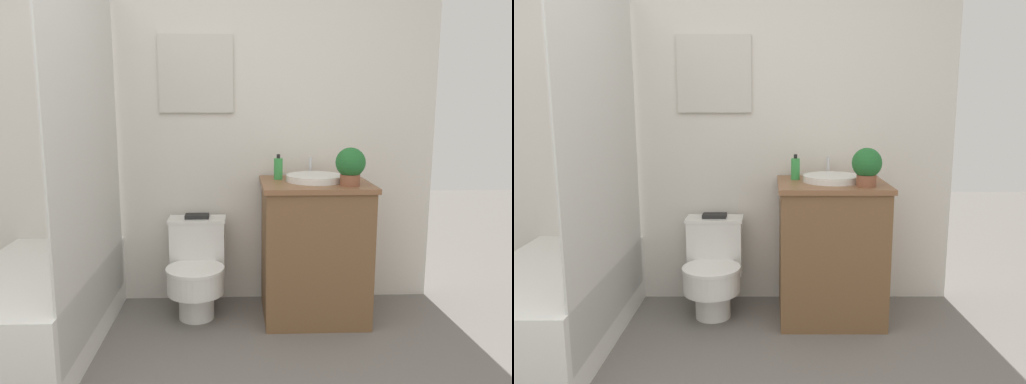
{
  "view_description": "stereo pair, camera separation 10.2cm",
  "coord_description": "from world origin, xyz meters",
  "views": [
    {
      "loc": [
        0.32,
        -1.36,
        1.33
      ],
      "look_at": [
        0.44,
        1.46,
        0.82
      ],
      "focal_mm": 35.0,
      "sensor_mm": 36.0,
      "label": 1
    },
    {
      "loc": [
        0.43,
        -1.36,
        1.33
      ],
      "look_at": [
        0.44,
        1.46,
        0.82
      ],
      "focal_mm": 35.0,
      "sensor_mm": 36.0,
      "label": 2
    }
  ],
  "objects": [
    {
      "name": "soap_bottle",
      "position": [
        0.58,
        1.71,
        0.92
      ],
      "size": [
        0.05,
        0.05,
        0.16
      ],
      "color": "green",
      "rests_on": "vanity"
    },
    {
      "name": "shower_area",
      "position": [
        -0.76,
        1.24,
        0.27
      ],
      "size": [
        0.7,
        1.32,
        1.98
      ],
      "color": "white",
      "rests_on": "ground_plane"
    },
    {
      "name": "book_on_tank",
      "position": [
        0.07,
        1.77,
        0.61
      ],
      "size": [
        0.15,
        0.09,
        0.02
      ],
      "color": "black",
      "rests_on": "toilet"
    },
    {
      "name": "toilet",
      "position": [
        0.07,
        1.65,
        0.3
      ],
      "size": [
        0.36,
        0.5,
        0.6
      ],
      "color": "white",
      "rests_on": "ground_plane"
    },
    {
      "name": "potted_plant",
      "position": [
        0.98,
        1.46,
        0.97
      ],
      "size": [
        0.17,
        0.17,
        0.22
      ],
      "color": "brown",
      "rests_on": "vanity"
    },
    {
      "name": "vanity",
      "position": [
        0.8,
        1.61,
        0.43
      ],
      "size": [
        0.65,
        0.57,
        0.85
      ],
      "color": "brown",
      "rests_on": "ground_plane"
    },
    {
      "name": "sink",
      "position": [
        0.8,
        1.63,
        0.87
      ],
      "size": [
        0.35,
        0.39,
        0.13
      ],
      "color": "white",
      "rests_on": "vanity"
    },
    {
      "name": "wall_back",
      "position": [
        0.0,
        1.93,
        1.25
      ],
      "size": [
        3.27,
        0.07,
        2.5
      ],
      "color": "silver",
      "rests_on": "ground_plane"
    }
  ]
}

